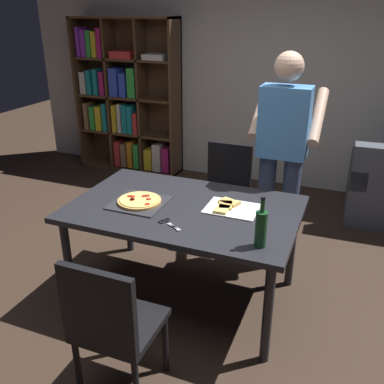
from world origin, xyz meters
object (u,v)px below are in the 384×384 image
Objects in this scene: dining_table at (184,215)px; bookshelf at (126,100)px; chair_far_side at (226,187)px; chair_near_camera at (111,323)px; person_serving_pizza at (282,150)px; wine_bottle at (261,228)px; pepperoni_pizza_on_tray at (139,201)px; kitchen_scissors at (168,223)px.

dining_table is 0.82× the size of bookshelf.
dining_table is at bearing -90.00° from chair_far_side.
person_serving_pizza is (0.52, 1.77, 0.49)m from chair_near_camera.
bookshelf is 6.17× the size of wine_bottle.
dining_table is 4.29× the size of pepperoni_pizza_on_tray.
pepperoni_pizza_on_tray is 1.93× the size of kitchen_scissors.
chair_near_camera is 1.00× the size of chair_far_side.
chair_far_side is (0.00, 1.00, -0.17)m from dining_table.
kitchen_scissors is (0.00, 0.72, 0.24)m from chair_near_camera.
person_serving_pizza is 1.21m from pepperoni_pizza_on_tray.
chair_near_camera is 0.46× the size of bookshelf.
wine_bottle reaches higher than chair_near_camera.
person_serving_pizza reaches higher than chair_near_camera.
pepperoni_pizza_on_tray is (1.50, -2.45, -0.16)m from bookshelf.
bookshelf is at bearing 121.56° from pepperoni_pizza_on_tray.
chair_far_side is at bearing 157.18° from person_serving_pizza.
kitchen_scissors is at bearing -116.31° from person_serving_pizza.
pepperoni_pizza_on_tray is at bearing -134.79° from person_serving_pizza.
pepperoni_pizza_on_tray is at bearing -106.53° from chair_far_side.
chair_far_side is 1.14m from pepperoni_pizza_on_tray.
wine_bottle is 1.64× the size of kitchen_scissors.
kitchen_scissors reaches higher than dining_table.
wine_bottle is at bearing -15.82° from pepperoni_pizza_on_tray.
chair_near_camera is at bearing -61.66° from bookshelf.
pepperoni_pizza_on_tray reaches higher than dining_table.
chair_far_side is 2.43× the size of pepperoni_pizza_on_tray.
wine_bottle is at bearing -65.03° from chair_far_side.
bookshelf is 3.65m from wine_bottle.
kitchen_scissors is (-0.62, 0.06, -0.11)m from wine_bottle.
chair_near_camera is at bearing -90.00° from chair_far_side.
bookshelf is 2.88m from pepperoni_pizza_on_tray.
chair_near_camera is 0.76m from kitchen_scissors.
pepperoni_pizza_on_tray is (-0.32, 0.93, 0.25)m from chair_near_camera.
chair_near_camera is at bearing -71.13° from pepperoni_pizza_on_tray.
chair_near_camera is at bearing -133.21° from wine_bottle.
person_serving_pizza is at bearing 45.21° from pepperoni_pizza_on_tray.
person_serving_pizza reaches higher than dining_table.
chair_far_side is at bearing 90.00° from dining_table.
person_serving_pizza is (0.52, 0.78, 0.32)m from dining_table.
pepperoni_pizza_on_tray is at bearing 146.57° from kitchen_scissors.
bookshelf reaches higher than chair_near_camera.
bookshelf reaches higher than dining_table.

